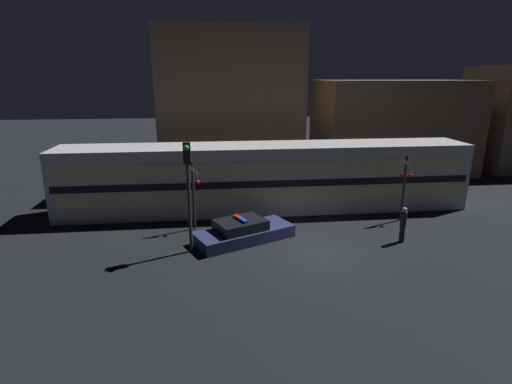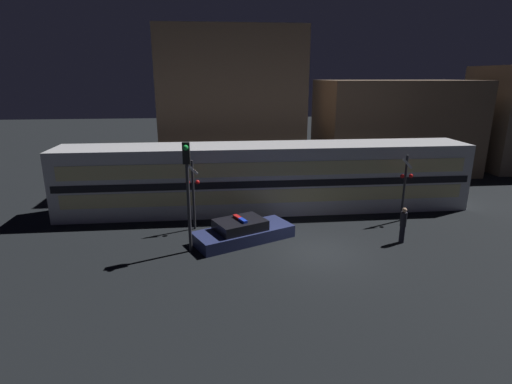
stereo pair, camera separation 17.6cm
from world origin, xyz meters
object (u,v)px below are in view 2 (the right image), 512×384
object	(u,v)px
police_car	(243,232)
traffic_light_corner	(187,179)
crossing_signal_near	(405,184)
pedestrian	(403,225)
train	(266,178)

from	to	relation	value
police_car	traffic_light_corner	bearing A→B (deg)	177.58
police_car	traffic_light_corner	world-z (taller)	traffic_light_corner
police_car	crossing_signal_near	size ratio (longest dim) A/B	1.40
crossing_signal_near	traffic_light_corner	world-z (taller)	traffic_light_corner
police_car	pedestrian	size ratio (longest dim) A/B	2.93
traffic_light_corner	train	bearing A→B (deg)	53.49
traffic_light_corner	pedestrian	bearing A→B (deg)	-0.24
train	crossing_signal_near	distance (m)	7.48
train	traffic_light_corner	size ratio (longest dim) A/B	4.73
train	pedestrian	bearing A→B (deg)	-44.20
pedestrian	traffic_light_corner	size ratio (longest dim) A/B	0.35
pedestrian	traffic_light_corner	distance (m)	10.00
police_car	traffic_light_corner	size ratio (longest dim) A/B	1.03
train	police_car	size ratio (longest dim) A/B	4.61
train	crossing_signal_near	world-z (taller)	train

